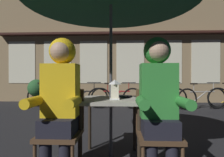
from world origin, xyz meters
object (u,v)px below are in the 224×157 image
(person_left_hooded, at_px, (60,93))
(lantern, at_px, (115,89))
(potted_plant, at_px, (37,90))
(bicycle_nearest, at_px, (48,97))
(bicycle_second, at_px, (82,97))
(bicycle_fifth, at_px, (202,98))
(chair_right, at_px, (157,128))
(bicycle_fourth, at_px, (161,98))
(bicycle_third, at_px, (116,98))
(chair_left, at_px, (62,127))
(book, at_px, (123,96))
(cafe_table, at_px, (111,107))
(person_right_hooded, at_px, (158,93))

(person_left_hooded, bearing_deg, lantern, 33.01)
(lantern, height_order, potted_plant, lantern)
(bicycle_nearest, relative_size, bicycle_second, 0.98)
(bicycle_nearest, xyz_separation_m, bicycle_second, (1.17, -0.18, 0.00))
(lantern, relative_size, bicycle_fifth, 0.14)
(lantern, relative_size, chair_right, 0.27)
(bicycle_nearest, height_order, bicycle_fourth, same)
(bicycle_third, bearing_deg, chair_left, -96.84)
(bicycle_third, xyz_separation_m, potted_plant, (-2.79, 0.42, 0.20))
(chair_right, distance_m, bicycle_second, 4.27)
(chair_left, height_order, person_left_hooded, person_left_hooded)
(book, relative_size, potted_plant, 0.22)
(book, bearing_deg, chair_left, -114.62)
(cafe_table, bearing_deg, bicycle_second, 107.18)
(chair_left, height_order, bicycle_fourth, chair_left)
(lantern, xyz_separation_m, person_left_hooded, (-0.53, -0.34, -0.01))
(chair_left, relative_size, bicycle_fifth, 0.53)
(chair_left, relative_size, person_right_hooded, 0.62)
(potted_plant, bearing_deg, chair_left, -62.35)
(cafe_table, distance_m, bicycle_fourth, 3.80)
(lantern, xyz_separation_m, bicycle_second, (-1.16, 3.67, -0.51))
(chair_left, bearing_deg, person_right_hooded, -3.39)
(chair_right, relative_size, bicycle_second, 0.52)
(chair_left, bearing_deg, person_left_hooded, -90.00)
(person_right_hooded, bearing_deg, chair_right, 90.00)
(lantern, relative_size, bicycle_fourth, 0.14)
(bicycle_nearest, relative_size, book, 8.22)
(bicycle_third, relative_size, bicycle_fifth, 1.02)
(cafe_table, distance_m, person_right_hooded, 0.67)
(person_right_hooded, distance_m, potted_plant, 5.54)
(cafe_table, relative_size, person_left_hooded, 0.53)
(book, bearing_deg, cafe_table, -107.18)
(bicycle_second, bearing_deg, person_left_hooded, -81.09)
(person_left_hooded, distance_m, bicycle_fourth, 4.40)
(cafe_table, bearing_deg, person_right_hooded, -41.57)
(potted_plant, bearing_deg, book, -52.91)
(potted_plant, bearing_deg, bicycle_fourth, -6.97)
(chair_left, distance_m, bicycle_fifth, 5.02)
(chair_left, height_order, book, chair_left)
(bicycle_nearest, bearing_deg, lantern, -58.86)
(person_left_hooded, bearing_deg, bicycle_fifth, 51.90)
(bicycle_fifth, bearing_deg, lantern, -125.47)
(chair_left, distance_m, person_right_hooded, 1.03)
(chair_left, bearing_deg, bicycle_second, 99.04)
(person_right_hooded, bearing_deg, bicycle_nearest, 123.31)
(chair_left, relative_size, chair_right, 1.00)
(lantern, bearing_deg, person_right_hooded, -38.68)
(chair_right, xyz_separation_m, book, (-0.34, 0.53, 0.26))
(bicycle_third, distance_m, potted_plant, 2.82)
(bicycle_fifth, bearing_deg, person_left_hooded, -128.10)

